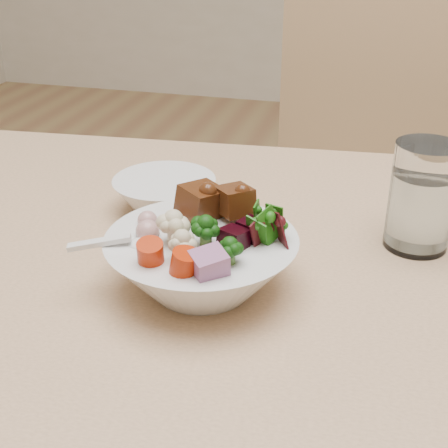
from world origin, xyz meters
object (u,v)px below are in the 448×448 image
(chair_far, at_px, (360,193))
(side_bowl, at_px, (165,195))
(food_bowl, at_px, (203,259))
(water_glass, at_px, (421,201))

(chair_far, bearing_deg, side_bowl, -102.98)
(chair_far, xyz_separation_m, food_bowl, (-0.13, -0.66, 0.20))
(chair_far, bearing_deg, food_bowl, -89.61)
(food_bowl, distance_m, side_bowl, 0.19)
(chair_far, height_order, food_bowl, chair_far)
(water_glass, height_order, side_bowl, water_glass)
(food_bowl, bearing_deg, side_bowl, 122.11)
(food_bowl, xyz_separation_m, side_bowl, (-0.10, 0.16, -0.01))
(chair_far, relative_size, water_glass, 7.90)
(chair_far, distance_m, food_bowl, 0.70)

